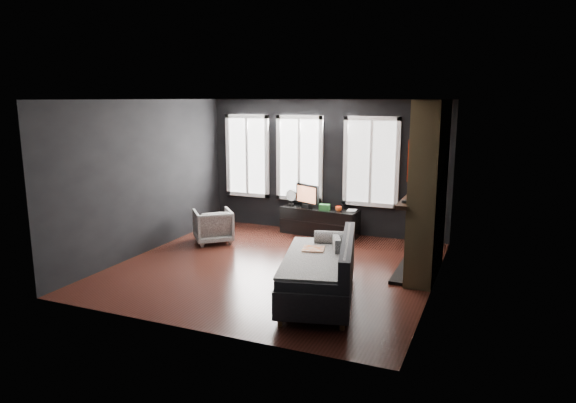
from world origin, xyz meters
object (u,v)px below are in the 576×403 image
at_px(armchair, 213,224).
at_px(mantel_vase, 417,185).
at_px(book, 348,205).
at_px(monitor, 307,194).
at_px(mug, 339,208).
at_px(sofa, 318,269).
at_px(media_console, 320,221).

bearing_deg(armchair, mantel_vase, 141.28).
relative_size(armchair, book, 2.95).
distance_m(monitor, mantel_vase, 2.65).
xyz_separation_m(mug, mantel_vase, (1.63, -1.05, 0.72)).
xyz_separation_m(monitor, mug, (0.70, -0.11, -0.21)).
height_order(monitor, mantel_vase, mantel_vase).
distance_m(sofa, book, 3.29).
bearing_deg(monitor, armchair, -113.05).
distance_m(book, mantel_vase, 2.01).
bearing_deg(mantel_vase, mug, 147.23).
bearing_deg(mug, armchair, -150.57).
relative_size(media_console, mantel_vase, 7.72).
distance_m(sofa, mantel_vase, 2.44).
relative_size(sofa, mantel_vase, 9.98).
bearing_deg(sofa, mug, 88.38).
bearing_deg(mantel_vase, sofa, -114.74).
distance_m(monitor, book, 0.85).
distance_m(armchair, mantel_vase, 3.89).
distance_m(media_console, mug, 0.56).
xyz_separation_m(sofa, book, (-0.54, 3.24, 0.22)).
xyz_separation_m(armchair, mantel_vase, (3.76, 0.15, 0.98)).
relative_size(sofa, monitor, 3.38).
distance_m(sofa, media_console, 3.42).
relative_size(media_console, monitor, 2.62).
xyz_separation_m(sofa, mantel_vase, (0.95, 2.06, 0.89)).
height_order(monitor, mug, monitor).
height_order(monitor, book, monitor).
xyz_separation_m(media_console, book, (0.57, 0.01, 0.39)).
bearing_deg(armchair, sofa, 104.74).
height_order(armchair, book, book).
bearing_deg(mug, sofa, -77.66).
distance_m(sofa, monitor, 3.52).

